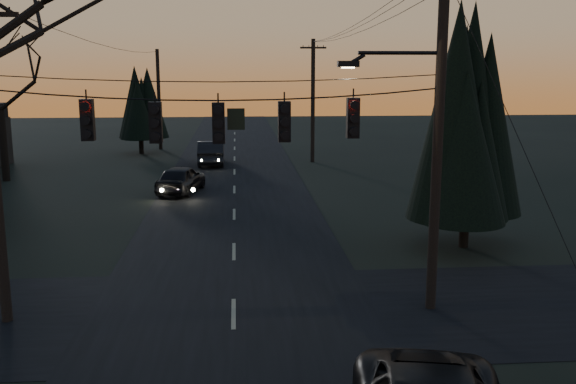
{
  "coord_description": "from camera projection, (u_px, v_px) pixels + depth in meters",
  "views": [
    {
      "loc": [
        0.15,
        -6.62,
        6.67
      ],
      "look_at": [
        1.45,
        9.4,
        3.5
      ],
      "focal_mm": 40.0,
      "sensor_mm": 36.0,
      "label": 1
    }
  ],
  "objects": [
    {
      "name": "main_road",
      "position": [
        234.0,
        225.0,
        27.3
      ],
      "size": [
        8.0,
        120.0,
        0.02
      ],
      "primitive_type": "cube",
      "color": "black",
      "rests_on": "ground"
    },
    {
      "name": "cross_road",
      "position": [
        234.0,
        314.0,
        17.53
      ],
      "size": [
        60.0,
        7.0,
        0.02
      ],
      "primitive_type": "cube",
      "color": "black",
      "rests_on": "ground"
    },
    {
      "name": "utility_pole_right",
      "position": [
        430.0,
        308.0,
        17.96
      ],
      "size": [
        5.0,
        0.3,
        10.0
      ],
      "primitive_type": null,
      "color": "black",
      "rests_on": "ground"
    },
    {
      "name": "utility_pole_left",
      "position": [
        8.0,
        321.0,
        17.05
      ],
      "size": [
        1.8,
        0.3,
        8.5
      ],
      "primitive_type": null,
      "color": "black",
      "rests_on": "ground"
    },
    {
      "name": "utility_pole_far_r",
      "position": [
        312.0,
        162.0,
        45.35
      ],
      "size": [
        1.8,
        0.3,
        8.5
      ],
      "primitive_type": null,
      "color": "black",
      "rests_on": "ground"
    },
    {
      "name": "utility_pole_far_l",
      "position": [
        161.0,
        149.0,
        52.26
      ],
      "size": [
        0.3,
        0.3,
        8.0
      ],
      "primitive_type": null,
      "color": "black",
      "rests_on": "ground"
    },
    {
      "name": "span_signal_assembly",
      "position": [
        221.0,
        121.0,
        16.49
      ],
      "size": [
        11.5,
        0.44,
        1.54
      ],
      "color": "black",
      "rests_on": "ground"
    },
    {
      "name": "evergreen_right",
      "position": [
        470.0,
        117.0,
        23.13
      ],
      "size": [
        3.91,
        3.91,
        8.57
      ],
      "color": "black",
      "rests_on": "ground"
    },
    {
      "name": "evergreen_dist",
      "position": [
        140.0,
        108.0,
        48.97
      ],
      "size": [
        3.22,
        3.22,
        5.87
      ],
      "color": "black",
      "rests_on": "ground"
    },
    {
      "name": "sedan_oncoming_a",
      "position": [
        181.0,
        179.0,
        34.12
      ],
      "size": [
        2.68,
        4.64,
        1.49
      ],
      "primitive_type": "imported",
      "rotation": [
        0.0,
        0.0,
        2.92
      ],
      "color": "black",
      "rests_on": "ground"
    },
    {
      "name": "sedan_oncoming_b",
      "position": [
        211.0,
        153.0,
        44.05
      ],
      "size": [
        1.77,
        4.91,
        1.61
      ],
      "primitive_type": "imported",
      "rotation": [
        0.0,
        0.0,
        3.15
      ],
      "color": "black",
      "rests_on": "ground"
    }
  ]
}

